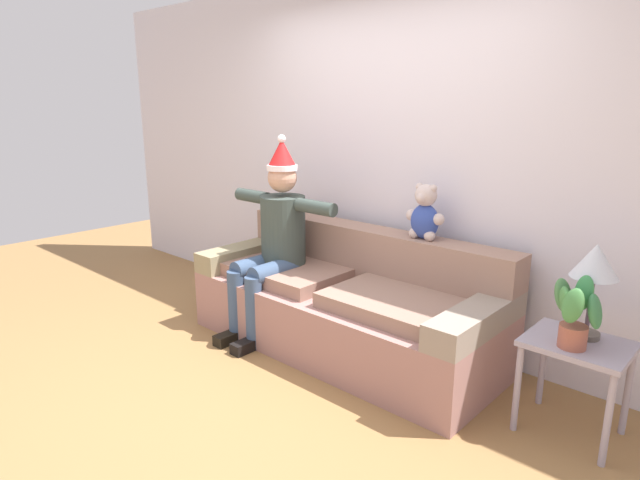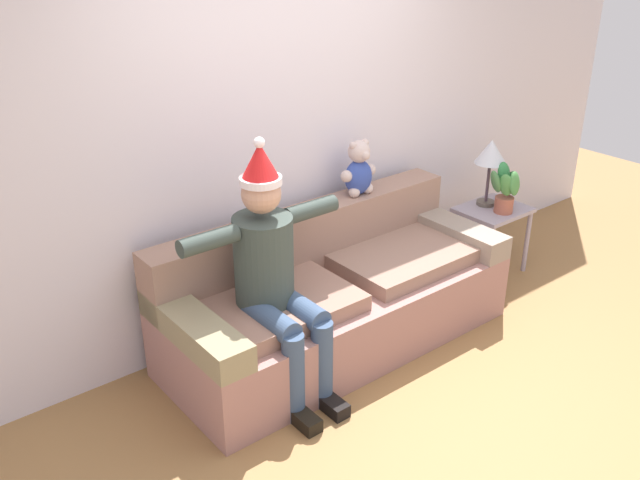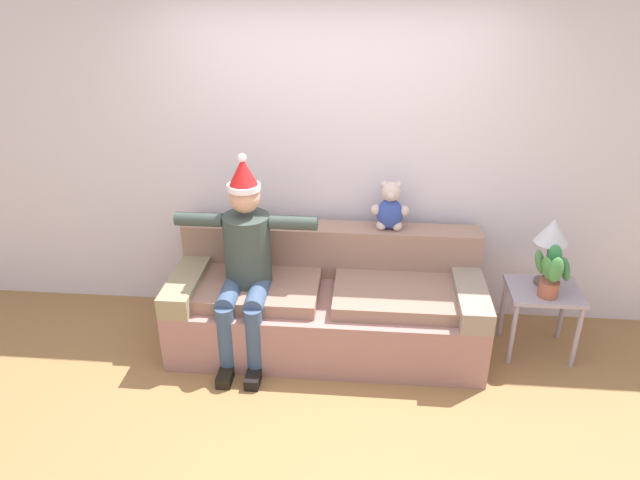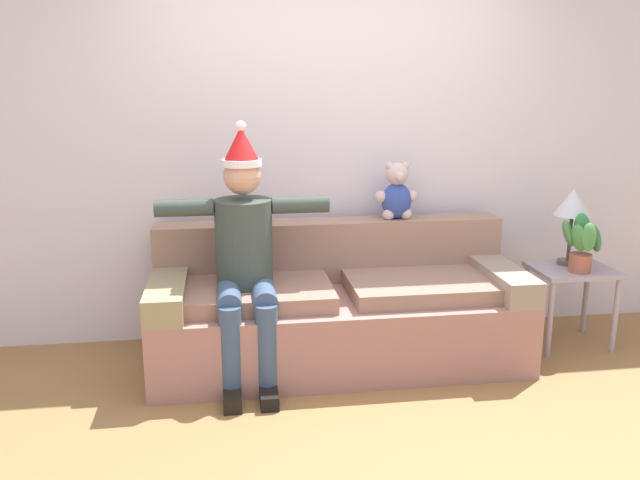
# 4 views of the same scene
# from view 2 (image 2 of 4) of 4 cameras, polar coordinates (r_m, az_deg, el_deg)

# --- Properties ---
(ground_plane) EXTENTS (10.00, 10.00, 0.00)m
(ground_plane) POSITION_cam_2_polar(r_m,az_deg,el_deg) (4.12, 10.42, -14.03)
(ground_plane) COLOR olive
(back_wall) EXTENTS (7.00, 0.10, 2.70)m
(back_wall) POSITION_cam_2_polar(r_m,az_deg,el_deg) (4.52, -3.17, 9.39)
(back_wall) COLOR silver
(back_wall) RESTS_ON ground_plane
(couch) EXTENTS (2.29, 0.91, 0.84)m
(couch) POSITION_cam_2_polar(r_m,az_deg,el_deg) (4.52, 1.11, -4.60)
(couch) COLOR #9F7069
(couch) RESTS_ON ground_plane
(person_seated) EXTENTS (1.02, 0.77, 1.52)m
(person_seated) POSITION_cam_2_polar(r_m,az_deg,el_deg) (3.89, -3.81, -2.56)
(person_seated) COLOR #37423D
(person_seated) RESTS_ON ground_plane
(teddy_bear) EXTENTS (0.29, 0.17, 0.38)m
(teddy_bear) POSITION_cam_2_polar(r_m,az_deg,el_deg) (4.70, 3.19, 5.72)
(teddy_bear) COLOR #30469D
(teddy_bear) RESTS_ON couch
(side_table) EXTENTS (0.51, 0.42, 0.54)m
(side_table) POSITION_cam_2_polar(r_m,az_deg,el_deg) (5.52, 13.89, 1.66)
(side_table) COLOR #9E94A4
(side_table) RESTS_ON ground_plane
(table_lamp) EXTENTS (0.24, 0.24, 0.52)m
(table_lamp) POSITION_cam_2_polar(r_m,az_deg,el_deg) (5.40, 13.79, 6.77)
(table_lamp) COLOR #544B43
(table_lamp) RESTS_ON side_table
(potted_plant) EXTENTS (0.29, 0.22, 0.39)m
(potted_plant) POSITION_cam_2_polar(r_m,az_deg,el_deg) (5.36, 14.95, 4.10)
(potted_plant) COLOR #A05542
(potted_plant) RESTS_ON side_table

